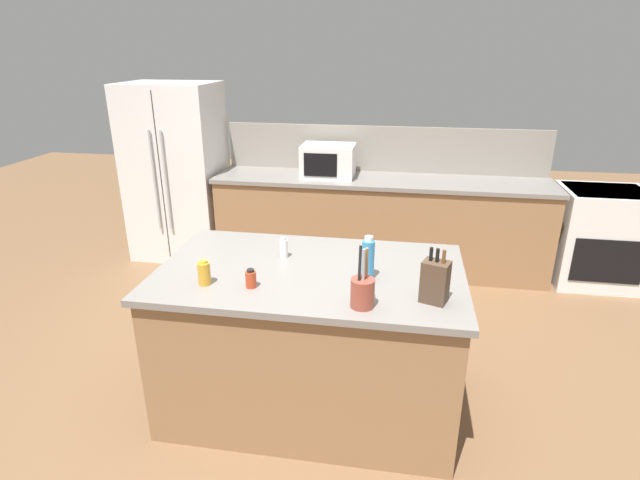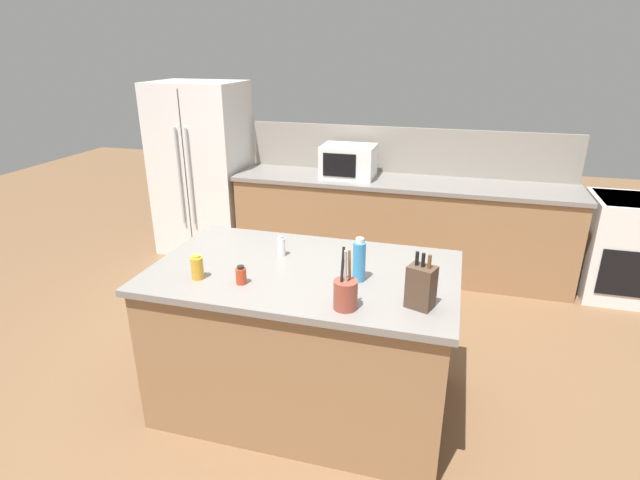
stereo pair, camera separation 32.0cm
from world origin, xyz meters
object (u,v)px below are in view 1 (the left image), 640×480
knife_block (435,281)px  refrigerator (177,172)px  microwave (328,161)px  honey_jar (204,273)px  utensil_crock (362,292)px  dish_soap_bottle (368,259)px  salt_shaker (284,248)px  range_oven (598,236)px  spice_jar_paprika (251,279)px

knife_block → refrigerator: bearing=155.2°
microwave → honey_jar: size_ratio=3.64×
utensil_crock → dish_soap_bottle: bearing=89.8°
microwave → knife_block: size_ratio=1.77×
refrigerator → salt_shaker: 2.68m
utensil_crock → salt_shaker: (-0.53, 0.54, -0.02)m
utensil_crock → honey_jar: (-0.87, 0.11, -0.02)m
refrigerator → honey_jar: refrigerator is taller
refrigerator → range_oven: refrigerator is taller
utensil_crock → spice_jar_paprika: 0.62m
salt_shaker → dish_soap_bottle: bearing=-21.8°
salt_shaker → spice_jar_paprika: salt_shaker is taller
utensil_crock → dish_soap_bottle: 0.33m
knife_block → utensil_crock: bearing=-142.2°
range_oven → spice_jar_paprika: bearing=-136.9°
microwave → spice_jar_paprika: size_ratio=4.89×
dish_soap_bottle → honey_jar: (-0.87, -0.22, -0.05)m
honey_jar → dish_soap_bottle: bearing=14.2°
refrigerator → range_oven: size_ratio=1.97×
range_oven → salt_shaker: (-2.56, -2.04, 0.53)m
honey_jar → salt_shaker: bearing=51.7°
microwave → salt_shaker: 2.05m
salt_shaker → spice_jar_paprika: size_ratio=1.24×
salt_shaker → dish_soap_bottle: dish_soap_bottle is taller
knife_block → dish_soap_bottle: 0.41m
honey_jar → range_oven: bearing=40.5°
range_oven → spice_jar_paprika: (-2.64, -2.47, 0.52)m
microwave → utensil_crock: bearing=-77.6°
range_oven → honey_jar: bearing=-139.5°
knife_block → utensil_crock: utensil_crock is taller
dish_soap_bottle → spice_jar_paprika: dish_soap_bottle is taller
range_oven → honey_jar: honey_jar is taller
spice_jar_paprika → microwave: bearing=89.0°
refrigerator → honey_jar: (1.32, -2.53, 0.10)m
range_oven → spice_jar_paprika: 3.66m
refrigerator → range_oven: (4.22, -0.05, -0.44)m
utensil_crock → spice_jar_paprika: (-0.61, 0.11, -0.03)m
dish_soap_bottle → salt_shaker: bearing=158.2°
microwave → knife_block: bearing=-69.5°
range_oven → microwave: size_ratio=1.79×
utensil_crock → refrigerator: bearing=129.7°
dish_soap_bottle → honey_jar: bearing=-165.8°
microwave → dish_soap_bottle: microwave is taller
microwave → dish_soap_bottle: bearing=-75.9°
dish_soap_bottle → spice_jar_paprika: size_ratio=2.39×
knife_block → salt_shaker: size_ratio=2.22×
dish_soap_bottle → honey_jar: size_ratio=1.78×
dish_soap_bottle → spice_jar_paprika: (-0.61, -0.21, -0.07)m
honey_jar → spice_jar_paprika: 0.26m
range_oven → honey_jar: size_ratio=6.52×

